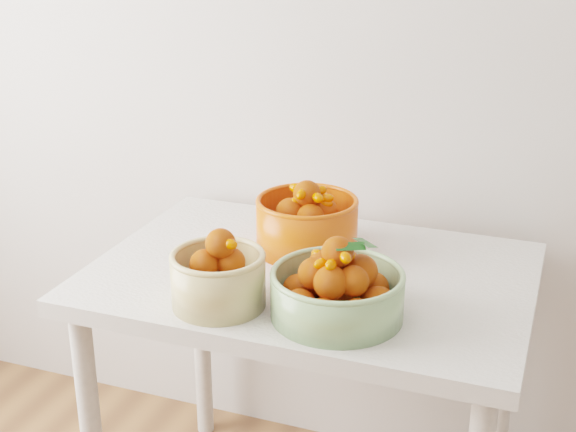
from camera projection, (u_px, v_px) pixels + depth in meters
name	position (u px, v px, depth m)	size (l,w,h in m)	color
table	(311.00, 307.00, 1.88)	(1.00, 0.70, 0.75)	silver
bowl_cream	(218.00, 277.00, 1.67)	(0.23, 0.23, 0.17)	#D3BB7E
bowl_green	(337.00, 290.00, 1.62)	(0.30, 0.30, 0.18)	#8FB57C
bowl_orange	(307.00, 223.00, 1.93)	(0.27, 0.27, 0.18)	#F14710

